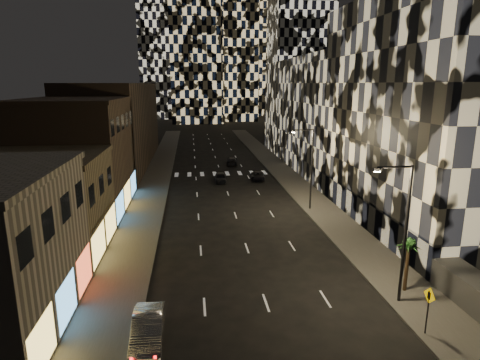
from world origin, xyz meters
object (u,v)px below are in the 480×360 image
object	(u,v)px
streetlight_far	(310,163)
ped_sign	(429,302)
streetlight_near	(403,225)
car_silver_parked	(148,329)
car_dark_midlane	(220,177)
car_dark_oncoming	(232,161)
car_dark_rightlane	(258,176)
palm_tree	(409,248)

from	to	relation	value
streetlight_far	ped_sign	distance (m)	23.75
streetlight_near	car_silver_parked	size ratio (longest dim) A/B	1.91
car_dark_midlane	ped_sign	xyz separation A→B (m)	(8.80, -37.93, 1.40)
streetlight_far	ped_sign	world-z (taller)	streetlight_far
car_dark_midlane	ped_sign	distance (m)	38.96
car_dark_oncoming	car_dark_rightlane	world-z (taller)	car_dark_oncoming
ped_sign	palm_tree	size ratio (longest dim) A/B	0.76
streetlight_near	car_dark_midlane	bearing A→B (deg)	104.43
car_silver_parked	car_dark_rightlane	bearing A→B (deg)	70.37
streetlight_near	streetlight_far	xyz separation A→B (m)	(0.00, 20.00, 0.00)
streetlight_near	car_dark_rightlane	world-z (taller)	streetlight_near
car_silver_parked	palm_tree	xyz separation A→B (m)	(16.87, 3.42, 2.44)
streetlight_near	ped_sign	bearing A→B (deg)	-90.92
streetlight_near	car_silver_parked	distance (m)	16.36
streetlight_near	ped_sign	distance (m)	4.82
car_dark_midlane	palm_tree	distance (m)	34.79
streetlight_near	streetlight_far	distance (m)	20.00
car_dark_oncoming	ped_sign	size ratio (longest dim) A/B	1.55
car_dark_oncoming	car_dark_midlane	bearing A→B (deg)	82.22
ped_sign	car_dark_rightlane	bearing A→B (deg)	91.13
streetlight_near	ped_sign	world-z (taller)	streetlight_near
streetlight_near	car_dark_oncoming	bearing A→B (deg)	97.10
streetlight_far	car_silver_parked	size ratio (longest dim) A/B	1.91
streetlight_far	ped_sign	xyz separation A→B (m)	(-0.06, -23.53, -3.28)
streetlight_far	palm_tree	distance (m)	18.94
car_dark_midlane	car_dark_rightlane	distance (m)	5.63
car_silver_parked	ped_sign	world-z (taller)	ped_sign
car_dark_midlane	car_silver_parked	bearing A→B (deg)	-97.89
palm_tree	streetlight_near	bearing A→B (deg)	-136.90
car_silver_parked	ped_sign	distance (m)	15.61
streetlight_near	car_dark_oncoming	distance (m)	47.64
car_silver_parked	car_dark_rightlane	distance (m)	39.13
car_silver_parked	car_dark_midlane	size ratio (longest dim) A/B	1.19
car_dark_midlane	car_dark_oncoming	size ratio (longest dim) A/B	0.91
car_dark_oncoming	ped_sign	distance (m)	50.92
streetlight_far	car_dark_rightlane	distance (m)	16.04
car_dark_midlane	car_dark_oncoming	distance (m)	12.99
car_dark_midlane	palm_tree	bearing A→B (deg)	-70.48
palm_tree	car_silver_parked	bearing A→B (deg)	-168.54
car_dark_rightlane	streetlight_near	bearing A→B (deg)	-77.88
streetlight_far	car_dark_midlane	xyz separation A→B (m)	(-8.85, 14.41, -4.68)
ped_sign	car_silver_parked	bearing A→B (deg)	171.45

